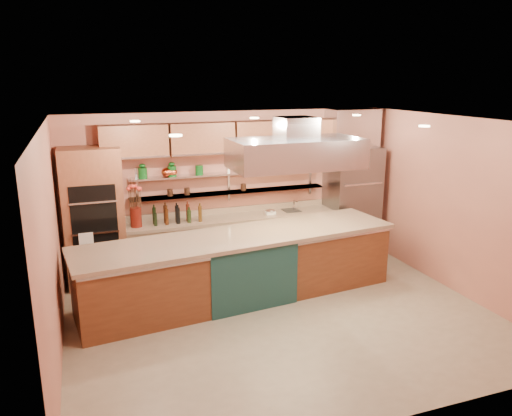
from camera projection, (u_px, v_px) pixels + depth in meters
name	position (u px, v px, depth m)	size (l,w,h in m)	color
floor	(282.00, 316.00, 7.28)	(6.00, 5.00, 0.02)	tan
ceiling	(285.00, 122.00, 6.57)	(6.00, 5.00, 0.02)	black
wall_back	(231.00, 188.00, 9.20)	(6.00, 0.04, 2.80)	#C4755C
wall_front	(386.00, 296.00, 4.65)	(6.00, 0.04, 2.80)	#C4755C
wall_left	(51.00, 248.00, 5.95)	(0.04, 5.00, 2.80)	#C4755C
wall_right	(458.00, 206.00, 7.90)	(0.04, 5.00, 2.80)	#C4755C
oven_stack	(94.00, 217.00, 8.18)	(0.95, 0.64, 2.30)	brown
refrigerator	(352.00, 200.00, 9.73)	(0.95, 0.72, 2.10)	slate
back_counter	(234.00, 241.00, 9.15)	(3.84, 0.64, 0.93)	tan
wall_shelf_lower	(230.00, 192.00, 9.08)	(3.60, 0.26, 0.03)	silver
wall_shelf_upper	(230.00, 173.00, 8.99)	(3.60, 0.26, 0.03)	silver
upper_cabinets	(233.00, 137.00, 8.80)	(4.60, 0.36, 0.55)	brown
range_hood	(296.00, 153.00, 7.63)	(2.00, 1.00, 0.45)	silver
ceiling_downlights	(279.00, 123.00, 6.76)	(4.00, 2.80, 0.02)	#FFE5A5
island	(241.00, 266.00, 7.78)	(4.94, 1.07, 1.03)	brown
flower_vase	(136.00, 217.00, 8.38)	(0.19, 0.19, 0.33)	#60160E
oil_bottle_cluster	(177.00, 215.00, 8.62)	(0.90, 0.26, 0.29)	black
kitchen_scale	(270.00, 211.00, 9.20)	(0.17, 0.13, 0.10)	white
bar_faucet	(294.00, 205.00, 9.45)	(0.03, 0.03, 0.20)	silver
copper_kettle	(167.00, 172.00, 8.60)	(0.20, 0.20, 0.16)	#D25830
green_canister	(199.00, 170.00, 8.78)	(0.14, 0.14, 0.17)	#0F4916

